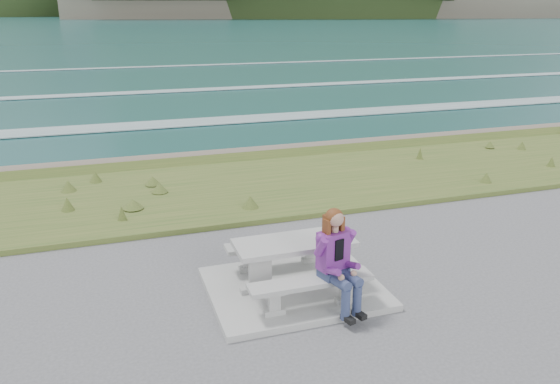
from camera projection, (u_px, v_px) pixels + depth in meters
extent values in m
cube|color=#A1A29D|center=(294.00, 288.00, 8.41)|extent=(2.60, 2.10, 0.10)
cube|color=#A1A29D|center=(260.00, 288.00, 8.22)|extent=(0.62, 0.12, 0.08)
cube|color=#A1A29D|center=(260.00, 271.00, 8.13)|extent=(0.34, 0.09, 0.51)
cube|color=#A1A29D|center=(260.00, 253.00, 8.03)|extent=(0.62, 0.12, 0.08)
cube|color=#A1A29D|center=(327.00, 278.00, 8.54)|extent=(0.62, 0.12, 0.08)
cube|color=#A1A29D|center=(327.00, 261.00, 8.44)|extent=(0.34, 0.09, 0.51)
cube|color=#A1A29D|center=(328.00, 243.00, 8.35)|extent=(0.62, 0.12, 0.08)
cube|color=#A1A29D|center=(294.00, 243.00, 8.16)|extent=(1.80, 0.75, 0.08)
cube|color=#A1A29D|center=(274.00, 312.00, 7.59)|extent=(0.30, 0.12, 0.08)
cube|color=#A1A29D|center=(274.00, 302.00, 7.54)|extent=(0.17, 0.09, 0.22)
cube|color=#A1A29D|center=(274.00, 293.00, 7.50)|extent=(0.30, 0.12, 0.08)
cube|color=#A1A29D|center=(345.00, 299.00, 7.91)|extent=(0.30, 0.12, 0.08)
cube|color=#A1A29D|center=(346.00, 290.00, 7.86)|extent=(0.17, 0.09, 0.22)
cube|color=#A1A29D|center=(346.00, 281.00, 7.81)|extent=(0.30, 0.12, 0.08)
cube|color=#A1A29D|center=(311.00, 282.00, 7.63)|extent=(1.80, 0.35, 0.07)
cube|color=#A1A29D|center=(248.00, 268.00, 8.85)|extent=(0.30, 0.12, 0.08)
cube|color=#A1A29D|center=(248.00, 260.00, 8.80)|extent=(0.17, 0.09, 0.22)
cube|color=#A1A29D|center=(248.00, 251.00, 8.75)|extent=(0.30, 0.12, 0.08)
cube|color=#A1A29D|center=(310.00, 259.00, 9.17)|extent=(0.30, 0.12, 0.08)
cube|color=#A1A29D|center=(311.00, 251.00, 9.12)|extent=(0.17, 0.09, 0.22)
cube|color=#A1A29D|center=(311.00, 243.00, 9.07)|extent=(0.30, 0.12, 0.08)
cube|color=#A1A29D|center=(280.00, 243.00, 8.89)|extent=(1.80, 0.35, 0.07)
cube|color=#365921|center=(224.00, 192.00, 12.92)|extent=(160.00, 4.50, 0.22)
cube|color=#625849|center=(202.00, 161.00, 15.53)|extent=(160.00, 0.80, 2.20)
plane|color=#1D5353|center=(97.00, 15.00, 395.91)|extent=(1600.00, 1600.00, 0.00)
cube|color=silver|center=(176.00, 164.00, 21.58)|extent=(220.00, 3.00, 0.06)
cube|color=silver|center=(155.00, 125.00, 28.78)|extent=(220.00, 2.00, 0.06)
cube|color=silver|center=(138.00, 92.00, 39.58)|extent=(220.00, 1.40, 0.06)
cube|color=silver|center=(124.00, 68.00, 55.78)|extent=(220.00, 1.00, 0.06)
cube|color=#625849|center=(314.00, 2.00, 341.27)|extent=(296.14, 193.70, 18.00)
cube|color=#625849|center=(478.00, 3.00, 478.13)|extent=(224.66, 148.06, 18.00)
cube|color=#625849|center=(37.00, 2.00, 390.25)|extent=(201.55, 149.04, 18.00)
cube|color=#625849|center=(541.00, 4.00, 615.17)|extent=(197.87, 126.05, 18.00)
ellipsoid|color=black|center=(541.00, 1.00, 614.20)|extent=(207.79, 137.80, 129.31)
cube|color=navy|center=(343.00, 293.00, 7.59)|extent=(0.56, 0.81, 0.57)
cube|color=#77288B|center=(333.00, 250.00, 7.61)|extent=(0.48, 0.35, 0.55)
sphere|color=tan|center=(335.00, 218.00, 7.43)|extent=(0.23, 0.23, 0.23)
sphere|color=#5D3715|center=(334.00, 217.00, 7.45)|extent=(0.26, 0.26, 0.26)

